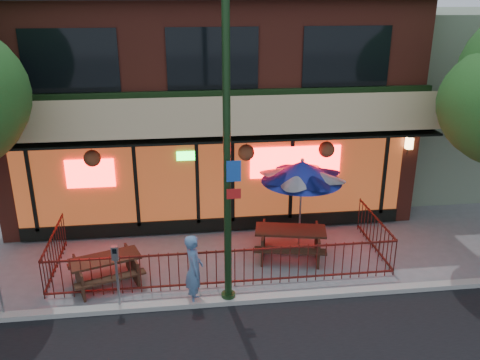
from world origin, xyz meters
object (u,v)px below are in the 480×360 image
at_px(street_light, 227,171).
at_px(parking_meter_near, 116,267).
at_px(patio_umbrella, 302,171).
at_px(picnic_table_left, 106,267).
at_px(picnic_table_right, 290,238).
at_px(pedestrian, 194,269).

bearing_deg(street_light, parking_meter_near, 179.94).
height_order(street_light, patio_umbrella, street_light).
relative_size(picnic_table_left, parking_meter_near, 1.25).
distance_m(picnic_table_right, parking_meter_near, 4.71).
relative_size(street_light, parking_meter_near, 4.48).
bearing_deg(patio_umbrella, picnic_table_left, -163.58).
distance_m(picnic_table_left, pedestrian, 2.37).
bearing_deg(picnic_table_left, picnic_table_right, 9.48).
bearing_deg(street_light, picnic_table_right, 45.65).
height_order(street_light, picnic_table_left, street_light).
bearing_deg(patio_umbrella, parking_meter_near, -151.00).
bearing_deg(picnic_table_right, picnic_table_left, -170.52).
bearing_deg(patio_umbrella, street_light, -130.96).
relative_size(street_light, pedestrian, 4.15).
distance_m(street_light, parking_meter_near, 3.21).
bearing_deg(picnic_table_right, pedestrian, -144.85).
relative_size(patio_umbrella, pedestrian, 1.48).
bearing_deg(picnic_table_left, patio_umbrella, 16.42).
height_order(picnic_table_right, pedestrian, pedestrian).
bearing_deg(pedestrian, picnic_table_left, 60.17).
bearing_deg(parking_meter_near, street_light, -0.06).
bearing_deg(picnic_table_left, parking_meter_near, -69.60).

